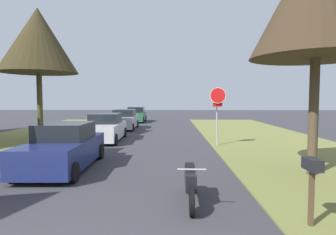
% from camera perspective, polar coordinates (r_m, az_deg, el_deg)
% --- Properties ---
extents(stop_sign_far, '(0.81, 0.49, 2.95)m').
position_cam_1_polar(stop_sign_far, '(14.61, 9.93, 2.75)').
color(stop_sign_far, '#9EA0A5').
rests_on(stop_sign_far, grass_verge_right).
extents(street_tree_left_mid_b, '(4.33, 4.33, 7.51)m').
position_cam_1_polar(street_tree_left_mid_b, '(18.14, -24.67, 13.86)').
color(street_tree_left_mid_b, '#474026').
rests_on(street_tree_left_mid_b, grass_verge_left).
extents(parked_sedan_navy, '(2.02, 4.44, 1.57)m').
position_cam_1_polar(parked_sedan_navy, '(10.52, -20.16, -5.75)').
color(parked_sedan_navy, navy).
rests_on(parked_sedan_navy, ground).
extents(parked_sedan_white, '(2.02, 4.44, 1.57)m').
position_cam_1_polar(parked_sedan_white, '(16.85, -12.50, -2.12)').
color(parked_sedan_white, white).
rests_on(parked_sedan_white, ground).
extents(parked_sedan_silver, '(2.02, 4.44, 1.57)m').
position_cam_1_polar(parked_sedan_silver, '(23.15, -8.79, -0.50)').
color(parked_sedan_silver, '#BCBCC1').
rests_on(parked_sedan_silver, ground).
extents(parked_sedan_green, '(2.02, 4.44, 1.57)m').
position_cam_1_polar(parked_sedan_green, '(30.12, -6.44, 0.48)').
color(parked_sedan_green, '#28663D').
rests_on(parked_sedan_green, ground).
extents(parked_motorcycle, '(0.60, 2.05, 0.97)m').
position_cam_1_polar(parked_motorcycle, '(6.76, 4.48, -12.88)').
color(parked_motorcycle, black).
rests_on(parked_motorcycle, ground).
extents(curbside_mailbox, '(0.22, 0.44, 1.27)m').
position_cam_1_polar(curbside_mailbox, '(5.97, 26.99, -9.81)').
color(curbside_mailbox, brown).
rests_on(curbside_mailbox, grass_verge_right).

